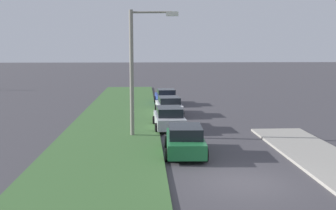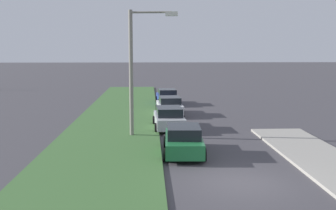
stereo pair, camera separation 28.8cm
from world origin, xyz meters
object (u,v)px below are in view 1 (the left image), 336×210
at_px(parked_car_silver, 169,118).
at_px(parked_car_white, 169,106).
at_px(parked_car_green, 185,140).
at_px(streetlight, 138,64).
at_px(parked_car_blue, 166,97).

relative_size(parked_car_silver, parked_car_white, 0.99).
distance_m(parked_car_green, parked_car_white, 12.35).
distance_m(parked_car_white, streetlight, 9.27).
relative_size(parked_car_green, parked_car_blue, 1.00).
height_order(parked_car_white, parked_car_blue, same).
xyz_separation_m(parked_car_white, parked_car_blue, (6.29, -0.07, 0.00)).
bearing_deg(parked_car_white, streetlight, 160.84).
distance_m(parked_car_silver, streetlight, 4.81).
relative_size(parked_car_silver, streetlight, 0.58).
distance_m(parked_car_silver, parked_car_white, 5.82).
height_order(parked_car_silver, parked_car_blue, same).
relative_size(parked_car_blue, streetlight, 0.58).
bearing_deg(parked_car_green, streetlight, 32.58).
distance_m(parked_car_white, parked_car_blue, 6.29).
bearing_deg(parked_car_silver, parked_car_white, -5.40).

